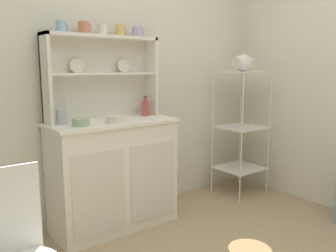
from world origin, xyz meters
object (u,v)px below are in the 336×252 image
Objects in this scene: hutch_shelf_unit at (101,71)px; wire_chair at (11,249)px; hutch_cabinet at (114,173)px; bakers_rack at (241,122)px; porcelain_teapot at (243,63)px; bowl_mixing_large at (81,122)px; jam_bottle at (145,108)px; cup_sky_0 at (61,27)px; utensil_jar at (62,116)px.

hutch_shelf_unit reaches higher than wire_chair.
bakers_rack is (1.37, -0.10, 0.29)m from hutch_cabinet.
porcelain_teapot is (-0.00, 0.00, 0.57)m from bakers_rack.
bowl_mixing_large is 0.71× the size of jam_bottle.
porcelain_teapot is at bearing -10.99° from hutch_shelf_unit.
cup_sky_0 is at bearing 172.40° from porcelain_teapot.
wire_chair is 5.02× the size of jam_bottle.
jam_bottle reaches higher than wire_chair.
wire_chair is 7.07× the size of bowl_mixing_large.
hutch_shelf_unit reaches higher than bowl_mixing_large.
bakers_rack is 4.78× the size of porcelain_teapot.
porcelain_teapot is (1.37, -0.27, 0.07)m from hutch_shelf_unit.
bowl_mixing_large is at bearing 178.96° from bakers_rack.
wire_chair is (-2.34, -0.79, -0.22)m from bakers_rack.
bowl_mixing_large is 1.71m from porcelain_teapot.
cup_sky_0 reaches higher than utensil_jar.
porcelain_teapot is at bearing -4.32° from hutch_cabinet.
hutch_cabinet is at bearing -90.00° from hutch_shelf_unit.
jam_bottle is (0.36, -0.08, -0.31)m from hutch_shelf_unit.
cup_sky_0 is 0.32× the size of porcelain_teapot.
porcelain_teapot reaches higher than jam_bottle.
hutch_shelf_unit is 5.43× the size of jam_bottle.
jam_bottle is (0.69, -0.04, -0.62)m from cup_sky_0.
hutch_shelf_unit is 0.51m from bowl_mixing_large.
utensil_jar is (-0.08, 0.15, 0.03)m from bowl_mixing_large.
wire_chair is at bearing -161.36° from bakers_rack.
jam_bottle is at bearing 169.31° from porcelain_teapot.
hutch_shelf_unit is 3.60× the size of porcelain_teapot.
porcelain_teapot is at bearing -5.98° from utensil_jar.
bakers_rack is at bearing 10.76° from wire_chair.
bakers_rack is 5.03× the size of utensil_jar.
bakers_rack is 1.44× the size of wire_chair.
cup_sky_0 reaches higher than porcelain_teapot.
utensil_jar is at bearing -166.92° from hutch_shelf_unit.
hutch_shelf_unit is 1.60m from wire_chair.
cup_sky_0 is 0.68× the size of bowl_mixing_large.
hutch_shelf_unit reaches higher than porcelain_teapot.
hutch_shelf_unit reaches higher than utensil_jar.
hutch_shelf_unit is at bearing 169.01° from porcelain_teapot.
jam_bottle is 0.73m from utensil_jar.
bakers_rack is (1.37, -0.27, -0.50)m from hutch_shelf_unit.
utensil_jar is at bearing -179.35° from jam_bottle.
hutch_cabinet is 4.06× the size of utensil_jar.
porcelain_teapot reaches higher than utensil_jar.
hutch_shelf_unit is at bearing 168.18° from jam_bottle.
hutch_cabinet is at bearing 175.68° from porcelain_teapot.
wire_chair is at bearing -132.52° from hutch_shelf_unit.
bakers_rack is 10.17× the size of bowl_mixing_large.
hutch_shelf_unit reaches higher than bakers_rack.
porcelain_teapot is at bearing 10.78° from wire_chair.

